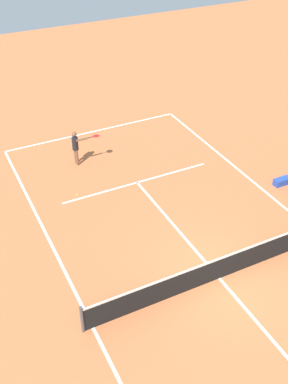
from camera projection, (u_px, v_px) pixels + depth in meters
The scene contains 6 objects.
ground_plane at pixel (219, 278), 15.71m from camera, with size 60.00×60.00×0.00m, color #C66B3D.
court_lines at pixel (219, 278), 15.71m from camera, with size 9.21×23.18×0.01m.
tennis_net at pixel (221, 268), 15.42m from camera, with size 9.81×0.10×1.07m.
player_serving at pixel (76, 145), 21.00m from camera, with size 1.26×0.54×1.66m.
tennis_ball at pixel (78, 195), 19.53m from camera, with size 0.07×0.07×0.07m, color #CCE033.
equipment_bag at pixel (282, 181), 20.13m from camera, with size 0.76×0.32×0.30m, color #2647B7.
Camera 1 is at (7.21, 8.77, 11.53)m, focal length 43.71 mm.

